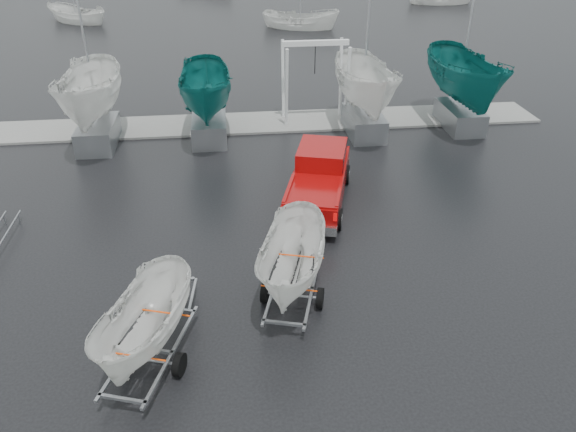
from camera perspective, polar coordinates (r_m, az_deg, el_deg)
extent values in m
plane|color=black|center=(17.75, -1.65, -5.55)|extent=(120.00, 120.00, 0.00)
cube|color=gray|center=(29.28, -3.96, 9.40)|extent=(30.00, 3.00, 0.12)
cube|color=#850707|center=(21.24, 3.10, 3.24)|extent=(3.38, 5.88, 0.91)
cube|color=#850707|center=(21.84, 3.46, 6.11)|extent=(2.32, 2.61, 0.82)
cube|color=black|center=(21.82, 3.47, 6.22)|extent=(2.28, 2.39, 0.53)
cube|color=silver|center=(18.92, 2.07, -1.35)|extent=(1.91, 0.70, 0.34)
cylinder|color=black|center=(23.14, 1.36, 4.57)|extent=(0.49, 0.82, 0.77)
cylinder|color=black|center=(22.98, 5.88, 4.23)|extent=(0.49, 0.82, 0.77)
cylinder|color=black|center=(19.94, -0.15, 0.13)|extent=(0.49, 0.82, 0.77)
cylinder|color=black|center=(19.76, 5.07, -0.31)|extent=(0.49, 0.82, 0.77)
cube|color=gray|center=(16.39, -1.36, -7.03)|extent=(1.07, 3.48, 0.08)
cube|color=gray|center=(16.25, 2.49, -7.40)|extent=(1.07, 3.48, 0.08)
cylinder|color=gray|center=(16.25, 0.44, -8.06)|extent=(1.56, 0.52, 0.08)
cylinder|color=black|center=(16.36, -2.35, -7.77)|extent=(0.34, 0.63, 0.60)
cylinder|color=black|center=(16.17, 3.27, -8.33)|extent=(0.34, 0.63, 0.60)
imported|color=silver|center=(15.00, 0.60, -0.02)|extent=(2.17, 2.21, 4.64)
cube|color=#FD4807|center=(16.63, 1.00, -4.06)|extent=(1.50, 0.47, 0.03)
cube|color=#FD4807|center=(15.35, 0.10, -7.37)|extent=(1.50, 0.47, 0.03)
cube|color=gray|center=(14.96, -15.68, -12.66)|extent=(1.19, 3.45, 0.08)
cube|color=gray|center=(14.55, -11.69, -13.46)|extent=(1.19, 3.45, 0.08)
cylinder|color=gray|center=(14.72, -13.96, -14.00)|extent=(1.55, 0.57, 0.08)
cylinder|color=black|center=(15.03, -16.81, -13.39)|extent=(0.36, 0.63, 0.60)
cylinder|color=black|center=(14.45, -10.98, -14.60)|extent=(0.36, 0.63, 0.60)
imported|color=silver|center=(13.40, -14.82, -6.25)|extent=(2.03, 2.06, 4.25)
cube|color=#FD4807|center=(14.93, -12.74, -9.51)|extent=(1.49, 0.52, 0.03)
cube|color=#FD4807|center=(13.87, -15.33, -13.55)|extent=(1.49, 0.52, 0.03)
cylinder|color=silver|center=(28.03, -0.14, 12.74)|extent=(0.16, 0.58, 3.99)
cylinder|color=silver|center=(29.55, -0.50, 13.65)|extent=(0.16, 0.58, 3.99)
cylinder|color=silver|center=(28.50, 6.02, 12.88)|extent=(0.16, 0.58, 3.99)
cylinder|color=silver|center=(30.00, 5.38, 13.78)|extent=(0.16, 0.58, 3.99)
cube|color=silver|center=(28.47, 2.80, 17.15)|extent=(3.30, 0.25, 0.25)
cube|color=gray|center=(27.86, -18.70, 7.87)|extent=(1.60, 3.20, 1.10)
imported|color=silver|center=(26.72, -20.13, 15.80)|extent=(2.59, 2.66, 6.89)
cube|color=gray|center=(27.41, -7.98, 8.83)|extent=(1.60, 3.20, 1.10)
imported|color=#0D5D59|center=(26.30, -8.57, 16.49)|extent=(2.42, 2.48, 6.43)
cube|color=gray|center=(28.01, 7.69, 9.32)|extent=(1.60, 3.20, 1.10)
imported|color=silver|center=(26.90, 8.28, 17.15)|extent=(2.53, 2.60, 6.73)
cube|color=gray|center=(29.85, 17.02, 9.59)|extent=(1.60, 3.20, 1.10)
imported|color=#0D5D59|center=(28.76, 18.28, 17.31)|extent=(2.70, 2.77, 7.18)
imported|color=silver|center=(57.58, -20.62, 17.90)|extent=(3.44, 3.42, 6.49)
imported|color=silver|center=(51.82, 1.26, 18.51)|extent=(3.34, 3.30, 6.80)
imported|color=silver|center=(66.25, 15.23, 20.08)|extent=(3.03, 2.96, 7.30)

